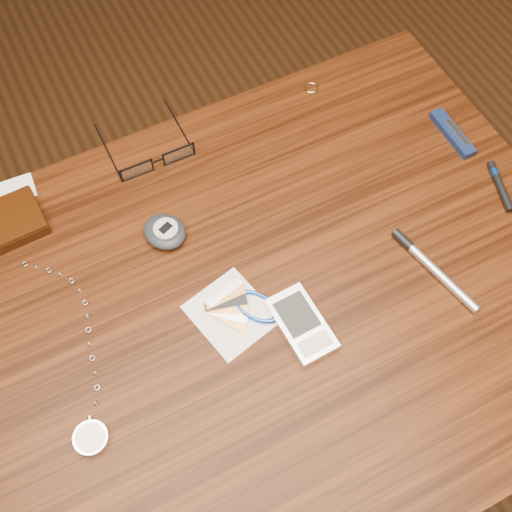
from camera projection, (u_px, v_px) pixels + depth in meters
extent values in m
plane|color=#472814|center=(246.00, 442.00, 1.51)|extent=(3.80, 3.80, 0.00)
cube|color=#351608|center=(238.00, 318.00, 0.87)|extent=(1.00, 0.70, 0.03)
cylinder|color=#4C2814|center=(364.00, 190.00, 1.43)|extent=(0.05, 0.05, 0.71)
cube|color=black|center=(8.00, 223.00, 0.91)|extent=(0.10, 0.08, 0.02)
cube|color=black|center=(6.00, 219.00, 0.90)|extent=(0.10, 0.08, 0.00)
cube|color=silver|center=(9.00, 192.00, 0.95)|extent=(0.08, 0.05, 0.00)
cube|color=black|center=(137.00, 170.00, 0.95)|extent=(0.05, 0.00, 0.03)
cube|color=silver|center=(137.00, 170.00, 0.95)|extent=(0.05, 0.00, 0.02)
cylinder|color=black|center=(108.00, 152.00, 0.98)|extent=(0.00, 0.12, 0.00)
cube|color=black|center=(179.00, 154.00, 0.97)|extent=(0.05, 0.00, 0.03)
cube|color=silver|center=(179.00, 154.00, 0.97)|extent=(0.05, 0.00, 0.02)
cylinder|color=black|center=(179.00, 126.00, 1.01)|extent=(0.00, 0.12, 0.00)
cube|color=black|center=(158.00, 161.00, 0.96)|extent=(0.02, 0.00, 0.00)
torus|color=tan|center=(312.00, 88.00, 1.05)|extent=(0.03, 0.03, 0.00)
cylinder|color=#BCBCC0|center=(91.00, 438.00, 0.77)|extent=(0.04, 0.04, 0.01)
cylinder|color=white|center=(90.00, 437.00, 0.77)|extent=(0.04, 0.04, 0.00)
cylinder|color=#BCBCC0|center=(90.00, 419.00, 0.78)|extent=(0.01, 0.01, 0.01)
torus|color=#BCBCC0|center=(96.00, 403.00, 0.79)|extent=(0.01, 0.01, 0.01)
torus|color=#BCBCC0|center=(97.00, 388.00, 0.80)|extent=(0.01, 0.01, 0.00)
torus|color=#BCBCC0|center=(95.00, 373.00, 0.81)|extent=(0.01, 0.01, 0.01)
torus|color=#BCBCC0|center=(92.00, 358.00, 0.82)|extent=(0.01, 0.01, 0.00)
torus|color=#BCBCC0|center=(90.00, 344.00, 0.83)|extent=(0.01, 0.01, 0.01)
torus|color=#BCBCC0|center=(88.00, 330.00, 0.84)|extent=(0.01, 0.01, 0.00)
torus|color=#BCBCC0|center=(87.00, 316.00, 0.85)|extent=(0.01, 0.00, 0.01)
torus|color=#BCBCC0|center=(85.00, 303.00, 0.86)|extent=(0.01, 0.01, 0.00)
torus|color=#BCBCC0|center=(80.00, 290.00, 0.87)|extent=(0.01, 0.00, 0.01)
torus|color=#BCBCC0|center=(71.00, 281.00, 0.88)|extent=(0.01, 0.01, 0.00)
torus|color=#BCBCC0|center=(61.00, 274.00, 0.88)|extent=(0.01, 0.01, 0.01)
torus|color=#BCBCC0|center=(49.00, 270.00, 0.88)|extent=(0.01, 0.01, 0.00)
torus|color=#BCBCC0|center=(37.00, 267.00, 0.89)|extent=(0.01, 0.01, 0.01)
torus|color=#BCBCC0|center=(25.00, 264.00, 0.89)|extent=(0.01, 0.01, 0.00)
cube|color=silver|center=(301.00, 325.00, 0.84)|extent=(0.06, 0.11, 0.01)
cube|color=black|center=(297.00, 314.00, 0.84)|extent=(0.04, 0.06, 0.00)
cube|color=#ACAEB3|center=(315.00, 343.00, 0.82)|extent=(0.04, 0.02, 0.00)
ellipsoid|color=black|center=(165.00, 232.00, 0.91)|extent=(0.07, 0.08, 0.02)
cylinder|color=#96999E|center=(166.00, 229.00, 0.89)|extent=(0.03, 0.03, 0.00)
cube|color=black|center=(166.00, 228.00, 0.89)|extent=(0.02, 0.02, 0.00)
cube|color=silver|center=(231.00, 314.00, 0.85)|extent=(0.11, 0.12, 0.00)
torus|color=#1A43B0|center=(256.00, 307.00, 0.85)|extent=(0.08, 0.08, 0.01)
cube|color=olive|center=(227.00, 320.00, 0.85)|extent=(0.04, 0.05, 0.00)
cube|color=silver|center=(227.00, 315.00, 0.85)|extent=(0.05, 0.05, 0.00)
cube|color=#A9743C|center=(226.00, 309.00, 0.85)|extent=(0.06, 0.04, 0.00)
cube|color=black|center=(226.00, 303.00, 0.85)|extent=(0.06, 0.03, 0.00)
cube|color=olive|center=(225.00, 298.00, 0.86)|extent=(0.06, 0.01, 0.00)
cube|color=silver|center=(225.00, 292.00, 0.86)|extent=(0.06, 0.03, 0.00)
cube|color=#0B1B39|center=(452.00, 133.00, 1.00)|extent=(0.02, 0.10, 0.01)
cube|color=silver|center=(457.00, 132.00, 0.99)|extent=(0.01, 0.05, 0.00)
cylinder|color=silver|center=(435.00, 270.00, 0.88)|extent=(0.04, 0.15, 0.01)
cylinder|color=black|center=(403.00, 240.00, 0.90)|extent=(0.02, 0.04, 0.01)
cylinder|color=black|center=(500.00, 186.00, 0.95)|extent=(0.04, 0.09, 0.01)
cylinder|color=#143F98|center=(495.00, 173.00, 0.96)|extent=(0.02, 0.01, 0.01)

